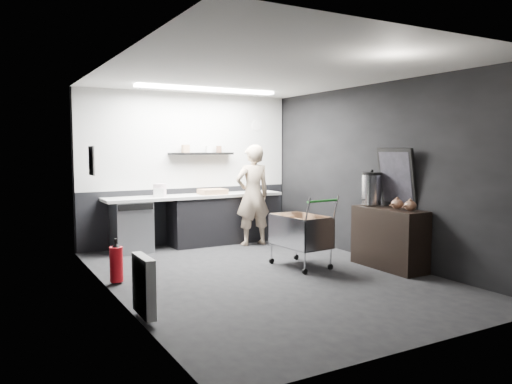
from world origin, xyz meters
TOP-DOWN VIEW (x-y plane):
  - floor at (0.00, 0.00)m, footprint 5.50×5.50m
  - ceiling at (0.00, 0.00)m, footprint 5.50×5.50m
  - wall_back at (0.00, 2.75)m, footprint 5.50×0.00m
  - wall_front at (0.00, -2.75)m, footprint 5.50×0.00m
  - wall_left at (-2.00, 0.00)m, footprint 0.00×5.50m
  - wall_right at (2.00, 0.00)m, footprint 0.00×5.50m
  - kitchen_wall_panel at (0.00, 2.73)m, footprint 3.95×0.02m
  - dado_panel at (0.00, 2.73)m, footprint 3.95×0.02m
  - floating_shelf at (0.20, 2.62)m, footprint 1.20×0.22m
  - wall_clock at (1.40, 2.72)m, footprint 0.20×0.03m
  - poster at (-1.98, 1.30)m, footprint 0.02×0.30m
  - poster_red_band at (-1.98, 1.30)m, footprint 0.02×0.22m
  - radiator at (-1.94, -0.90)m, footprint 0.10×0.50m
  - ceiling_strip at (0.00, 1.85)m, footprint 2.40×0.20m
  - prep_counter at (0.14, 2.42)m, footprint 3.20×0.61m
  - person at (0.90, 1.97)m, footprint 0.67×0.46m
  - shopping_cart at (0.70, 0.20)m, footprint 0.62×0.97m
  - sideboard at (1.78, -0.47)m, footprint 0.49×1.15m
  - fire_extinguisher at (-1.85, 0.59)m, footprint 0.17×0.17m
  - cardboard_box at (0.30, 2.37)m, footprint 0.47×0.36m
  - pink_tub at (-0.65, 2.42)m, footprint 0.22×0.22m
  - white_container at (-0.68, 2.37)m, footprint 0.20×0.18m

SIDE VIEW (x-z plane):
  - floor at x=0.00m, z-range 0.00..0.00m
  - fire_extinguisher at x=-1.85m, z-range -0.01..0.54m
  - radiator at x=-1.94m, z-range 0.05..0.65m
  - prep_counter at x=0.14m, z-range 0.01..0.91m
  - shopping_cart at x=0.70m, z-range -0.02..1.00m
  - dado_panel at x=0.00m, z-range 0.00..1.00m
  - sideboard at x=1.78m, z-range -0.31..1.41m
  - person at x=0.90m, z-range 0.00..1.78m
  - cardboard_box at x=0.30m, z-range 0.90..0.99m
  - white_container at x=-0.68m, z-range 0.90..1.05m
  - pink_tub at x=-0.65m, z-range 0.90..1.12m
  - wall_back at x=0.00m, z-range -1.40..4.10m
  - wall_front at x=0.00m, z-range -1.40..4.10m
  - wall_left at x=-2.00m, z-range -1.40..4.10m
  - wall_right at x=2.00m, z-range -1.40..4.10m
  - poster at x=-1.98m, z-range 1.35..1.75m
  - floating_shelf at x=0.20m, z-range 1.60..1.64m
  - poster_red_band at x=-1.98m, z-range 1.57..1.67m
  - kitchen_wall_panel at x=0.00m, z-range 1.00..2.70m
  - wall_clock at x=1.40m, z-range 2.05..2.25m
  - ceiling_strip at x=0.00m, z-range 2.65..2.69m
  - ceiling at x=0.00m, z-range 2.70..2.70m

